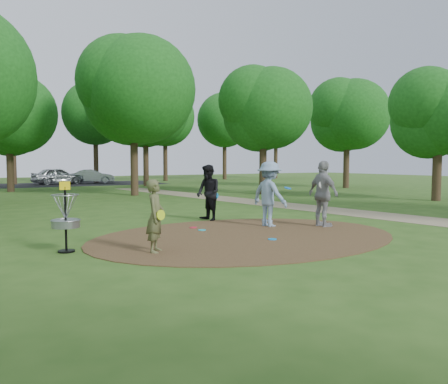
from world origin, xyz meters
TOP-DOWN VIEW (x-y plane):
  - ground at (0.00, 0.00)m, footprint 100.00×100.00m
  - dirt_clearing at (0.00, 0.00)m, footprint 8.40×8.40m
  - footpath at (6.50, 2.00)m, footprint 7.55×39.89m
  - parking_lot at (2.00, 30.00)m, footprint 14.00×8.00m
  - player_observer_with_disc at (-2.83, -0.72)m, footprint 0.64×0.69m
  - player_throwing_with_disc at (1.53, 1.11)m, footprint 1.29×1.39m
  - player_walking_with_disc at (0.57, 3.22)m, footprint 0.77×0.96m
  - player_waiting_with_disc at (2.89, 0.24)m, footprint 0.50×1.17m
  - disc_ground_cyan at (-0.62, 1.37)m, footprint 0.22×0.22m
  - disc_ground_blue at (0.23, -0.81)m, footprint 0.22×0.22m
  - disc_ground_red at (-0.62, 1.93)m, footprint 0.22×0.22m
  - car_left at (0.27, 30.18)m, footprint 4.45×2.34m
  - car_right at (3.29, 30.49)m, footprint 4.02×2.18m
  - disc_golf_basket at (-4.50, 0.30)m, footprint 0.63×0.63m
  - tree_ring at (1.00, 8.95)m, footprint 36.84×45.76m

SIDE VIEW (x-z plane):
  - ground at x=0.00m, z-range 0.00..0.00m
  - parking_lot at x=2.00m, z-range 0.00..0.01m
  - footpath at x=6.50m, z-range 0.00..0.01m
  - dirt_clearing at x=0.00m, z-range 0.00..0.02m
  - disc_ground_cyan at x=-0.62m, z-range 0.02..0.04m
  - disc_ground_blue at x=0.23m, z-range 0.02..0.04m
  - disc_ground_red at x=-0.62m, z-range 0.02..0.04m
  - car_right at x=3.29m, z-range 0.00..1.26m
  - car_left at x=0.27m, z-range 0.00..1.44m
  - player_observer_with_disc at x=-2.83m, z-range 0.00..1.59m
  - disc_golf_basket at x=-4.50m, z-range 0.10..1.64m
  - player_walking_with_disc at x=0.57m, z-range 0.00..1.87m
  - player_throwing_with_disc at x=1.53m, z-range 0.00..1.97m
  - player_waiting_with_disc at x=2.89m, z-range 0.00..2.00m
  - tree_ring at x=1.00m, z-range 0.74..9.86m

